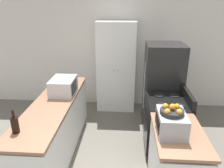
{
  "coord_description": "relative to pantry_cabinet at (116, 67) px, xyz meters",
  "views": [
    {
      "loc": [
        0.24,
        -1.69,
        2.37
      ],
      "look_at": [
        0.0,
        1.76,
        1.05
      ],
      "focal_mm": 35.0,
      "sensor_mm": 36.0,
      "label": 1
    }
  ],
  "objects": [
    {
      "name": "wall_back",
      "position": [
        -0.01,
        0.28,
        0.31
      ],
      "size": [
        7.0,
        0.06,
        2.6
      ],
      "color": "silver",
      "rests_on": "ground_plane"
    },
    {
      "name": "counter_left",
      "position": [
        -0.9,
        -1.66,
        -0.56
      ],
      "size": [
        0.6,
        2.4,
        0.9
      ],
      "color": "silver",
      "rests_on": "ground_plane"
    },
    {
      "name": "counter_right",
      "position": [
        0.88,
        -2.38,
        -0.56
      ],
      "size": [
        0.6,
        0.97,
        0.9
      ],
      "color": "silver",
      "rests_on": "ground_plane"
    },
    {
      "name": "pantry_cabinet",
      "position": [
        0.0,
        0.0,
        0.0
      ],
      "size": [
        0.84,
        0.48,
        1.99
      ],
      "color": "white",
      "rests_on": "ground_plane"
    },
    {
      "name": "stove",
      "position": [
        0.9,
        -1.48,
        -0.53
      ],
      "size": [
        0.66,
        0.78,
        1.06
      ],
      "color": "black",
      "rests_on": "ground_plane"
    },
    {
      "name": "refrigerator",
      "position": [
        0.92,
        -0.7,
        -0.17
      ],
      "size": [
        0.71,
        0.69,
        1.65
      ],
      "color": "black",
      "rests_on": "ground_plane"
    },
    {
      "name": "microwave",
      "position": [
        -0.82,
        -1.3,
        0.04
      ],
      "size": [
        0.39,
        0.51,
        0.26
      ],
      "color": "#B2B2B7",
      "rests_on": "counter_left"
    },
    {
      "name": "wine_bottle",
      "position": [
        -1.07,
        -2.51,
        0.02
      ],
      "size": [
        0.09,
        0.09,
        0.3
      ],
      "color": "black",
      "rests_on": "counter_left"
    },
    {
      "name": "toaster_oven",
      "position": [
        0.77,
        -2.37,
        0.04
      ],
      "size": [
        0.33,
        0.44,
        0.25
      ],
      "color": "#939399",
      "rests_on": "counter_right"
    },
    {
      "name": "fruit_bowl",
      "position": [
        0.76,
        -2.39,
        0.2
      ],
      "size": [
        0.27,
        0.27,
        0.13
      ],
      "color": "black",
      "rests_on": "toaster_oven"
    }
  ]
}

